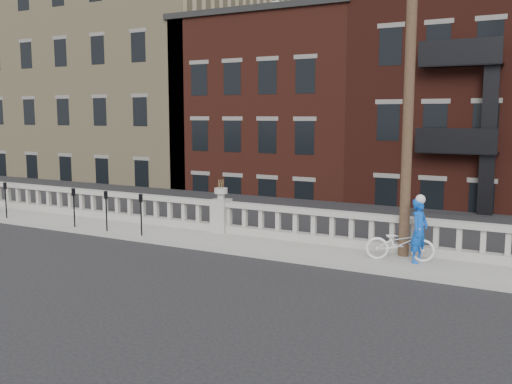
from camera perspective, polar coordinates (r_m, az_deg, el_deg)
ground at (r=16.11m, az=-11.07°, el=-6.91°), size 120.00×120.00×0.00m
sidewalk at (r=18.43m, az=-5.07°, el=-4.71°), size 32.00×2.20×0.15m
balustrade at (r=19.10m, az=-3.50°, el=-2.52°), size 28.00×0.34×1.03m
planter_pedestal at (r=19.06m, az=-3.50°, el=-1.96°), size 0.55×0.55×1.76m
lower_level at (r=36.25m, az=13.70°, el=5.29°), size 80.00×44.00×20.80m
utility_pole at (r=16.03m, az=15.13°, el=11.77°), size 1.60×0.28×10.00m
parking_meter_a at (r=23.48m, az=-23.76°, el=-0.36°), size 0.10×0.09×1.36m
parking_meter_b at (r=20.77m, az=-17.76°, el=-1.05°), size 0.10×0.09×1.36m
parking_meter_c at (r=19.72m, az=-14.76°, el=-1.39°), size 0.10×0.09×1.36m
parking_meter_d at (r=18.73m, az=-11.43°, el=-1.76°), size 0.10×0.09×1.36m
bicycle at (r=15.79m, az=14.20°, el=-4.98°), size 1.91×1.08×0.95m
cyclist at (r=15.65m, az=16.01°, el=-3.74°), size 0.54×0.70×1.71m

